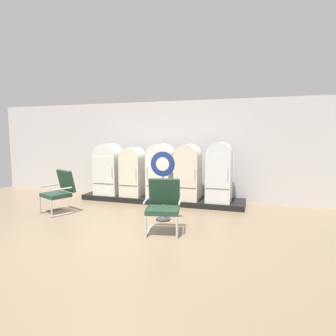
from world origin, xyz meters
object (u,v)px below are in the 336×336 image
at_px(refrigerator_4, 219,170).
at_px(armchair_right, 163,203).
at_px(sign_stand, 163,184).
at_px(refrigerator_2, 161,169).
at_px(refrigerator_1, 133,170).
at_px(refrigerator_3, 188,170).
at_px(armchair_left, 60,190).
at_px(refrigerator_0, 108,168).

xyz_separation_m(refrigerator_4, armchair_right, (-0.76, -2.22, -0.40)).
bearing_deg(sign_stand, refrigerator_2, 110.78).
relative_size(refrigerator_1, sign_stand, 0.91).
xyz_separation_m(refrigerator_2, refrigerator_3, (0.77, -0.00, 0.00)).
distance_m(armchair_left, sign_stand, 2.56).
distance_m(refrigerator_0, refrigerator_2, 1.58).
xyz_separation_m(refrigerator_3, armchair_left, (-2.73, -1.66, -0.37)).
bearing_deg(refrigerator_2, refrigerator_0, -179.19).
distance_m(refrigerator_3, armchair_right, 2.24).
height_order(refrigerator_2, sign_stand, refrigerator_2).
bearing_deg(refrigerator_1, sign_stand, -47.30).
bearing_deg(armchair_left, refrigerator_4, 25.31).
relative_size(refrigerator_4, armchair_right, 1.52).
distance_m(refrigerator_2, refrigerator_4, 1.58).
distance_m(refrigerator_0, refrigerator_4, 3.16).
xyz_separation_m(armchair_right, sign_stand, (-0.24, 0.68, 0.24)).
bearing_deg(refrigerator_3, armchair_left, -148.61).
relative_size(refrigerator_0, refrigerator_2, 0.99).
bearing_deg(refrigerator_1, refrigerator_2, 1.34).
relative_size(refrigerator_3, armchair_right, 1.46).
relative_size(refrigerator_0, refrigerator_3, 1.00).
bearing_deg(refrigerator_3, armchair_right, -88.56).
distance_m(refrigerator_3, sign_stand, 1.54).
bearing_deg(refrigerator_2, refrigerator_4, 0.26).
distance_m(refrigerator_1, armchair_left, 2.03).
distance_m(refrigerator_0, armchair_left, 1.73).
bearing_deg(sign_stand, refrigerator_0, 145.07).
xyz_separation_m(refrigerator_3, sign_stand, (-0.18, -1.53, -0.13)).
height_order(armchair_left, sign_stand, sign_stand).
height_order(refrigerator_1, refrigerator_2, refrigerator_2).
relative_size(refrigerator_1, armchair_left, 1.35).
bearing_deg(refrigerator_4, armchair_right, -108.94).
bearing_deg(armchair_left, sign_stand, 3.05).
height_order(refrigerator_3, sign_stand, refrigerator_3).
bearing_deg(refrigerator_0, refrigerator_2, 0.81).
relative_size(refrigerator_2, armchair_right, 1.46).
bearing_deg(sign_stand, refrigerator_1, 132.70).
height_order(refrigerator_1, armchair_right, refrigerator_1).
bearing_deg(refrigerator_1, armchair_left, -124.77).
relative_size(armchair_left, sign_stand, 0.67).
distance_m(refrigerator_0, refrigerator_1, 0.77).
height_order(refrigerator_4, sign_stand, refrigerator_4).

